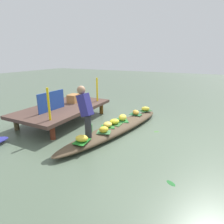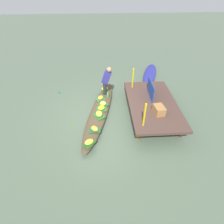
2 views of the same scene
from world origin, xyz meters
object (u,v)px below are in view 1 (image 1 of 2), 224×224
at_px(banana_bunch_4, 82,138).
at_px(vendor_person, 85,109).
at_px(banana_bunch_6, 104,129).
at_px(banana_bunch_0, 136,112).
at_px(banana_bunch_3, 108,124).
at_px(market_banner, 52,101).
at_px(banana_bunch_1, 145,109).
at_px(water_bottle, 91,128).
at_px(vendor_boat, 116,129).
at_px(banana_bunch_5, 114,121).
at_px(produce_crate, 74,98).
at_px(banana_bunch_2, 123,117).

xyz_separation_m(banana_bunch_4, vendor_person, (0.30, 0.08, 0.62)).
bearing_deg(banana_bunch_6, banana_bunch_0, -6.70).
height_order(banana_bunch_3, market_banner, market_banner).
distance_m(banana_bunch_1, banana_bunch_4, 3.12).
distance_m(vendor_person, water_bottle, 0.65).
bearing_deg(banana_bunch_3, vendor_boat, -29.51).
distance_m(banana_bunch_0, vendor_person, 2.33).
xyz_separation_m(banana_bunch_1, banana_bunch_3, (-1.99, 0.46, -0.00)).
distance_m(vendor_boat, banana_bunch_5, 0.21).
xyz_separation_m(banana_bunch_4, banana_bunch_5, (1.37, -0.17, -0.00)).
xyz_separation_m(banana_bunch_4, banana_bunch_6, (0.69, -0.19, 0.00)).
distance_m(banana_bunch_4, produce_crate, 2.77).
height_order(banana_bunch_0, water_bottle, water_bottle).
height_order(banana_bunch_1, banana_bunch_6, banana_bunch_6).
bearing_deg(produce_crate, banana_bunch_2, -98.24).
bearing_deg(vendor_person, water_bottle, 7.16).
bearing_deg(banana_bunch_1, banana_bunch_0, 164.75).
xyz_separation_m(banana_bunch_2, vendor_person, (-1.45, 0.33, 0.60)).
bearing_deg(vendor_boat, banana_bunch_6, -171.32).
relative_size(banana_bunch_3, produce_crate, 0.58).
distance_m(banana_bunch_0, banana_bunch_4, 2.53).
bearing_deg(vendor_person, banana_bunch_2, -12.76).
bearing_deg(banana_bunch_5, vendor_person, 167.21).
bearing_deg(banana_bunch_4, vendor_person, 14.34).
height_order(banana_bunch_5, water_bottle, water_bottle).
height_order(banana_bunch_6, market_banner, market_banner).
bearing_deg(banana_bunch_1, vendor_boat, 169.56).
height_order(banana_bunch_0, market_banner, market_banner).
distance_m(banana_bunch_0, banana_bunch_1, 0.60).
bearing_deg(banana_bunch_5, banana_bunch_6, -177.82).
relative_size(banana_bunch_0, banana_bunch_2, 0.93).
bearing_deg(water_bottle, banana_bunch_5, -18.85).
bearing_deg(vendor_person, banana_bunch_1, -12.94).
bearing_deg(market_banner, produce_crate, 4.66).
bearing_deg(banana_bunch_3, water_bottle, 158.35).
bearing_deg(banana_bunch_6, banana_bunch_5, 2.18).
distance_m(banana_bunch_2, market_banner, 2.24).
xyz_separation_m(banana_bunch_6, produce_crate, (1.36, 2.02, 0.33)).
xyz_separation_m(banana_bunch_1, vendor_person, (-2.77, 0.64, 0.62)).
relative_size(banana_bunch_5, banana_bunch_6, 1.13).
bearing_deg(vendor_person, banana_bunch_3, -12.52).
bearing_deg(market_banner, vendor_boat, -76.68).
bearing_deg(banana_bunch_6, market_banner, 83.19).
bearing_deg(market_banner, banana_bunch_4, -115.70).
height_order(banana_bunch_1, banana_bunch_3, banana_bunch_1).
distance_m(water_bottle, produce_crate, 2.30).
relative_size(vendor_boat, banana_bunch_0, 15.28).
height_order(vendor_boat, vendor_person, vendor_person).
bearing_deg(banana_bunch_4, produce_crate, 41.68).
bearing_deg(banana_bunch_5, banana_bunch_1, -13.03).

